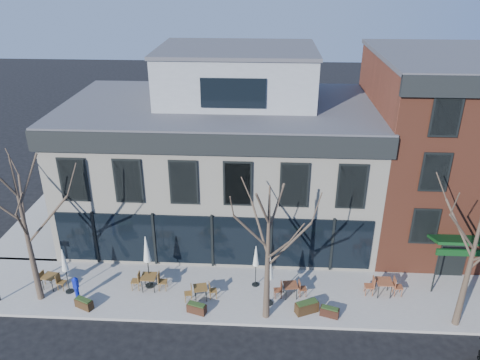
{
  "coord_description": "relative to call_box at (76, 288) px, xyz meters",
  "views": [
    {
      "loc": [
        2.74,
        -21.65,
        15.79
      ],
      "look_at": [
        1.4,
        2.0,
        4.64
      ],
      "focal_mm": 35.0,
      "sensor_mm": 36.0,
      "label": 1
    }
  ],
  "objects": [
    {
      "name": "ground",
      "position": [
        6.56,
        3.21,
        -0.88
      ],
      "size": [
        120.0,
        120.0,
        0.0
      ],
      "primitive_type": "plane",
      "color": "black",
      "rests_on": "ground"
    },
    {
      "name": "sidewalk_front",
      "position": [
        9.81,
        1.06,
        -0.81
      ],
      "size": [
        33.5,
        4.7,
        0.15
      ],
      "primitive_type": "cube",
      "color": "gray",
      "rests_on": "ground"
    },
    {
      "name": "sidewalk_side",
      "position": [
        -4.69,
        9.21,
        -0.81
      ],
      "size": [
        4.5,
        12.0,
        0.15
      ],
      "primitive_type": "cube",
      "color": "gray",
      "rests_on": "ground"
    },
    {
      "name": "corner_building",
      "position": [
        6.63,
        8.28,
        3.84
      ],
      "size": [
        18.39,
        10.39,
        11.1
      ],
      "color": "beige",
      "rests_on": "ground"
    },
    {
      "name": "red_brick_building",
      "position": [
        19.56,
        8.19,
        4.75
      ],
      "size": [
        8.2,
        11.78,
        11.18
      ],
      "color": "brown",
      "rests_on": "ground"
    },
    {
      "name": "tree_corner",
      "position": [
        -1.93,
        0.0,
        3.36
      ],
      "size": [
        3.93,
        3.98,
        7.92
      ],
      "color": "#382B21",
      "rests_on": "sidewalk_front"
    },
    {
      "name": "tree_mid",
      "position": [
        9.57,
        -0.7,
        2.91
      ],
      "size": [
        3.5,
        3.55,
        7.04
      ],
      "color": "#382B21",
      "rests_on": "sidewalk_front"
    },
    {
      "name": "tree_right",
      "position": [
        18.57,
        -0.7,
        3.14
      ],
      "size": [
        3.72,
        3.77,
        7.48
      ],
      "color": "#382B21",
      "rests_on": "sidewalk_front"
    },
    {
      "name": "call_box",
      "position": [
        0.0,
        0.0,
        0.0
      ],
      "size": [
        0.28,
        0.28,
        1.39
      ],
      "color": "#0C19A0",
      "rests_on": "sidewalk_front"
    },
    {
      "name": "cafe_set_0",
      "position": [
        -1.75,
        0.87,
        -0.26
      ],
      "size": [
        1.78,
        0.81,
        0.92
      ],
      "color": "brown",
      "rests_on": "sidewalk_front"
    },
    {
      "name": "cafe_set_1",
      "position": [
        3.45,
        1.04,
        -0.22
      ],
      "size": [
        1.91,
        0.78,
        1.01
      ],
      "color": "brown",
      "rests_on": "sidewalk_front"
    },
    {
      "name": "cafe_set_2",
      "position": [
        6.23,
        0.4,
        -0.28
      ],
      "size": [
        1.74,
        0.82,
        0.89
      ],
      "color": "brown",
      "rests_on": "sidewalk_front"
    },
    {
      "name": "cafe_set_4",
      "position": [
        10.78,
        0.85,
        -0.27
      ],
      "size": [
        1.76,
        0.79,
        0.91
      ],
      "color": "brown",
      "rests_on": "sidewalk_front"
    },
    {
      "name": "cafe_set_5",
      "position": [
        15.56,
        1.27,
        -0.2
      ],
      "size": [
        1.96,
        0.79,
        1.03
      ],
      "color": "brown",
      "rests_on": "sidewalk_front"
    },
    {
      "name": "umbrella_0",
      "position": [
        -0.67,
        0.56,
        1.11
      ],
      "size": [
        0.42,
        0.42,
        2.62
      ],
      "color": "black",
      "rests_on": "sidewalk_front"
    },
    {
      "name": "umbrella_1",
      "position": [
        3.4,
        1.27,
        1.43
      ],
      "size": [
        0.49,
        0.49,
        3.06
      ],
      "color": "black",
      "rests_on": "sidewalk_front"
    },
    {
      "name": "umbrella_2",
      "position": [
        8.98,
        1.67,
        1.0
      ],
      "size": [
        0.39,
        0.39,
        2.45
      ],
      "color": "black",
      "rests_on": "sidewalk_front"
    },
    {
      "name": "umbrella_3",
      "position": [
        9.68,
        0.24,
        1.35
      ],
      "size": [
        0.47,
        0.47,
        2.96
      ],
      "color": "black",
      "rests_on": "sidewalk_front"
    },
    {
      "name": "planter_0",
      "position": [
        0.54,
        -0.59,
        -0.47
      ],
      "size": [
        1.01,
        0.73,
        0.52
      ],
      "color": "#301F10",
      "rests_on": "sidewalk_front"
    },
    {
      "name": "planter_1",
      "position": [
        6.17,
        -0.63,
        -0.47
      ],
      "size": [
        1.01,
        0.64,
        0.53
      ],
      "color": "#321B10",
      "rests_on": "sidewalk_front"
    },
    {
      "name": "planter_2",
      "position": [
        11.54,
        -0.29,
        -0.42
      ],
      "size": [
        1.22,
        0.88,
        0.63
      ],
      "color": "#322110",
      "rests_on": "sidewalk_front"
    },
    {
      "name": "planter_3",
      "position": [
        12.63,
        -0.51,
        -0.48
      ],
      "size": [
        0.97,
        0.62,
        0.5
      ],
      "color": "black",
      "rests_on": "sidewalk_front"
    }
  ]
}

